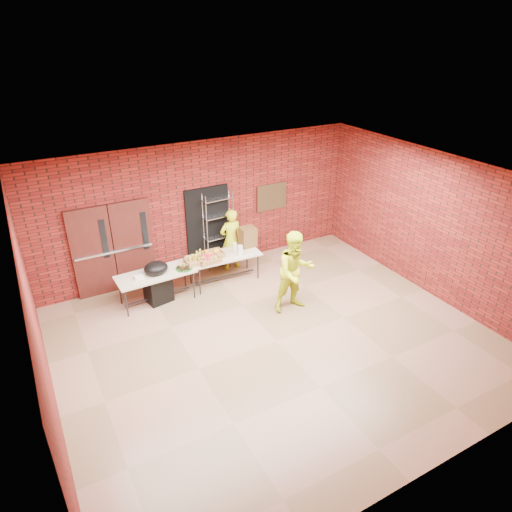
{
  "coord_description": "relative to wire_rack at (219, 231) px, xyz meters",
  "views": [
    {
      "loc": [
        -3.81,
        -6.06,
        5.58
      ],
      "look_at": [
        0.31,
        1.4,
        1.17
      ],
      "focal_mm": 32.0,
      "sensor_mm": 36.0,
      "label": 1
    }
  ],
  "objects": [
    {
      "name": "room",
      "position": [
        -0.33,
        -3.32,
        0.61
      ],
      "size": [
        8.08,
        7.08,
        3.28
      ],
      "color": "brown",
      "rests_on": "ground"
    },
    {
      "name": "double_doors",
      "position": [
        -2.52,
        0.12,
        0.06
      ],
      "size": [
        1.78,
        0.12,
        2.1
      ],
      "color": "#431A13",
      "rests_on": "room"
    },
    {
      "name": "dark_doorway",
      "position": [
        -0.23,
        0.14,
        0.06
      ],
      "size": [
        1.1,
        0.06,
        2.1
      ],
      "primitive_type": "cube",
      "color": "black",
      "rests_on": "room"
    },
    {
      "name": "bronze_plaque",
      "position": [
        1.57,
        0.13,
        0.56
      ],
      "size": [
        0.85,
        0.04,
        0.7
      ],
      "primitive_type": "cube",
      "color": "#392916",
      "rests_on": "room"
    },
    {
      "name": "wire_rack",
      "position": [
        0.0,
        0.0,
        0.0
      ],
      "size": [
        0.74,
        0.28,
        1.98
      ],
      "primitive_type": null,
      "rotation": [
        0.0,
        0.0,
        0.06
      ],
      "color": "#AAAAB0",
      "rests_on": "room"
    },
    {
      "name": "table_left",
      "position": [
        -1.89,
        -0.8,
        -0.35
      ],
      "size": [
        1.72,
        0.77,
        0.7
      ],
      "rotation": [
        0.0,
        0.0,
        0.04
      ],
      "color": "#BDAF91",
      "rests_on": "room"
    },
    {
      "name": "table_right",
      "position": [
        -0.21,
        -0.72,
        -0.35
      ],
      "size": [
        1.73,
        0.79,
        0.7
      ],
      "rotation": [
        0.0,
        0.0,
        -0.05
      ],
      "color": "#BDAF91",
      "rests_on": "room"
    },
    {
      "name": "basket_bananas",
      "position": [
        -0.94,
        -0.77,
        -0.23
      ],
      "size": [
        0.46,
        0.36,
        0.14
      ],
      "color": "#AF8146",
      "rests_on": "table_right"
    },
    {
      "name": "basket_oranges",
      "position": [
        -0.47,
        -0.67,
        -0.23
      ],
      "size": [
        0.47,
        0.37,
        0.15
      ],
      "color": "#AF8146",
      "rests_on": "table_right"
    },
    {
      "name": "basket_apples",
      "position": [
        -0.65,
        -0.85,
        -0.23
      ],
      "size": [
        0.5,
        0.39,
        0.15
      ],
      "color": "#AF8146",
      "rests_on": "table_right"
    },
    {
      "name": "muffin_tray",
      "position": [
        -1.26,
        -0.89,
        -0.25
      ],
      "size": [
        0.38,
        0.38,
        0.1
      ],
      "color": "#1B5416",
      "rests_on": "table_left"
    },
    {
      "name": "napkin_box",
      "position": [
        -2.26,
        -0.84,
        -0.26
      ],
      "size": [
        0.2,
        0.13,
        0.07
      ],
      "primitive_type": "cube",
      "color": "silver",
      "rests_on": "table_left"
    },
    {
      "name": "coffee_dispenser",
      "position": [
        0.51,
        -0.55,
        -0.05
      ],
      "size": [
        0.37,
        0.33,
        0.48
      ],
      "primitive_type": "cube",
      "color": "brown",
      "rests_on": "table_right"
    },
    {
      "name": "cup_stack_front",
      "position": [
        0.11,
        -0.89,
        -0.17
      ],
      "size": [
        0.08,
        0.08,
        0.25
      ],
      "primitive_type": "cylinder",
      "color": "silver",
      "rests_on": "table_right"
    },
    {
      "name": "cup_stack_mid",
      "position": [
        0.14,
        -0.92,
        -0.17
      ],
      "size": [
        0.08,
        0.08,
        0.25
      ],
      "primitive_type": "cylinder",
      "color": "silver",
      "rests_on": "table_right"
    },
    {
      "name": "cup_stack_back",
      "position": [
        0.08,
        -0.72,
        -0.17
      ],
      "size": [
        0.08,
        0.08,
        0.25
      ],
      "primitive_type": "cylinder",
      "color": "silver",
      "rests_on": "table_right"
    },
    {
      "name": "covered_grill",
      "position": [
        -1.87,
        -0.8,
        -0.51
      ],
      "size": [
        0.6,
        0.53,
        0.97
      ],
      "rotation": [
        0.0,
        0.0,
        0.18
      ],
      "color": "black",
      "rests_on": "room"
    },
    {
      "name": "volunteer_woman",
      "position": [
        0.22,
        -0.22,
        -0.2
      ],
      "size": [
        0.58,
        0.38,
        1.58
      ],
      "primitive_type": "imported",
      "rotation": [
        0.0,
        0.0,
        3.14
      ],
      "color": "#BED117",
      "rests_on": "room"
    },
    {
      "name": "volunteer_man",
      "position": [
        0.61,
        -2.49,
        -0.09
      ],
      "size": [
        0.92,
        0.75,
        1.8
      ],
      "primitive_type": "imported",
      "rotation": [
        0.0,
        0.0,
        -0.08
      ],
      "color": "#BED117",
      "rests_on": "room"
    }
  ]
}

